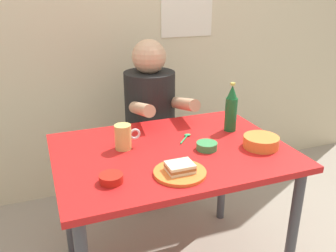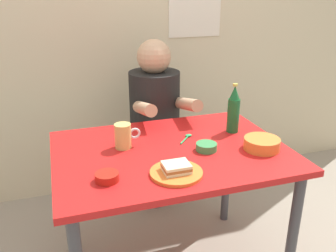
{
  "view_description": "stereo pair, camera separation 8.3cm",
  "coord_description": "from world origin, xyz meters",
  "px_view_note": "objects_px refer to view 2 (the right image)",
  "views": [
    {
      "loc": [
        -0.57,
        -1.44,
        1.47
      ],
      "look_at": [
        0.0,
        0.05,
        0.84
      ],
      "focal_mm": 38.29,
      "sensor_mm": 36.0,
      "label": 1
    },
    {
      "loc": [
        -0.49,
        -1.47,
        1.47
      ],
      "look_at": [
        0.0,
        0.05,
        0.84
      ],
      "focal_mm": 38.29,
      "sensor_mm": 36.0,
      "label": 2
    }
  ],
  "objects_px": {
    "dining_table": "(171,167)",
    "plate_orange": "(176,173)",
    "sandwich": "(176,167)",
    "beer_bottle": "(234,110)",
    "beer_mug": "(124,136)",
    "stool": "(155,162)",
    "sambal_bowl_red": "(107,177)",
    "person_seated": "(155,104)"
  },
  "relations": [
    {
      "from": "dining_table",
      "to": "beer_mug",
      "type": "bearing_deg",
      "value": 156.99
    },
    {
      "from": "person_seated",
      "to": "beer_mug",
      "type": "relative_size",
      "value": 5.71
    },
    {
      "from": "person_seated",
      "to": "beer_mug",
      "type": "xyz_separation_m",
      "value": [
        -0.31,
        -0.53,
        0.03
      ]
    },
    {
      "from": "dining_table",
      "to": "person_seated",
      "type": "height_order",
      "value": "person_seated"
    },
    {
      "from": "dining_table",
      "to": "stool",
      "type": "height_order",
      "value": "dining_table"
    },
    {
      "from": "dining_table",
      "to": "person_seated",
      "type": "relative_size",
      "value": 1.53
    },
    {
      "from": "dining_table",
      "to": "beer_mug",
      "type": "xyz_separation_m",
      "value": [
        -0.21,
        0.09,
        0.15
      ]
    },
    {
      "from": "plate_orange",
      "to": "person_seated",
      "type": "bearing_deg",
      "value": 79.77
    },
    {
      "from": "dining_table",
      "to": "plate_orange",
      "type": "xyz_separation_m",
      "value": [
        -0.06,
        -0.24,
        0.1
      ]
    },
    {
      "from": "person_seated",
      "to": "beer_bottle",
      "type": "height_order",
      "value": "person_seated"
    },
    {
      "from": "stool",
      "to": "beer_mug",
      "type": "relative_size",
      "value": 3.57
    },
    {
      "from": "beer_mug",
      "to": "sandwich",
      "type": "bearing_deg",
      "value": -64.9
    },
    {
      "from": "sandwich",
      "to": "sambal_bowl_red",
      "type": "bearing_deg",
      "value": 172.76
    },
    {
      "from": "dining_table",
      "to": "beer_mug",
      "type": "relative_size",
      "value": 8.73
    },
    {
      "from": "stool",
      "to": "dining_table",
      "type": "bearing_deg",
      "value": -98.79
    },
    {
      "from": "sandwich",
      "to": "beer_mug",
      "type": "height_order",
      "value": "beer_mug"
    },
    {
      "from": "sandwich",
      "to": "dining_table",
      "type": "bearing_deg",
      "value": 76.49
    },
    {
      "from": "sandwich",
      "to": "sambal_bowl_red",
      "type": "height_order",
      "value": "sandwich"
    },
    {
      "from": "beer_mug",
      "to": "beer_bottle",
      "type": "height_order",
      "value": "beer_bottle"
    },
    {
      "from": "beer_mug",
      "to": "beer_bottle",
      "type": "bearing_deg",
      "value": 2.21
    },
    {
      "from": "beer_bottle",
      "to": "dining_table",
      "type": "bearing_deg",
      "value": -163.6
    },
    {
      "from": "dining_table",
      "to": "beer_bottle",
      "type": "xyz_separation_m",
      "value": [
        0.38,
        0.11,
        0.21
      ]
    },
    {
      "from": "beer_mug",
      "to": "dining_table",
      "type": "bearing_deg",
      "value": -23.01
    },
    {
      "from": "dining_table",
      "to": "sandwich",
      "type": "xyz_separation_m",
      "value": [
        -0.06,
        -0.24,
        0.13
      ]
    },
    {
      "from": "stool",
      "to": "plate_orange",
      "type": "distance_m",
      "value": 0.97
    },
    {
      "from": "stool",
      "to": "sambal_bowl_red",
      "type": "height_order",
      "value": "sambal_bowl_red"
    },
    {
      "from": "dining_table",
      "to": "sandwich",
      "type": "height_order",
      "value": "sandwich"
    },
    {
      "from": "sandwich",
      "to": "beer_mug",
      "type": "relative_size",
      "value": 0.87
    },
    {
      "from": "sambal_bowl_red",
      "to": "beer_bottle",
      "type": "bearing_deg",
      "value": 23.63
    },
    {
      "from": "dining_table",
      "to": "beer_bottle",
      "type": "bearing_deg",
      "value": 16.4
    },
    {
      "from": "dining_table",
      "to": "plate_orange",
      "type": "height_order",
      "value": "plate_orange"
    },
    {
      "from": "stool",
      "to": "sambal_bowl_red",
      "type": "xyz_separation_m",
      "value": [
        -0.43,
        -0.83,
        0.41
      ]
    },
    {
      "from": "stool",
      "to": "sandwich",
      "type": "bearing_deg",
      "value": -100.1
    },
    {
      "from": "person_seated",
      "to": "plate_orange",
      "type": "height_order",
      "value": "person_seated"
    },
    {
      "from": "dining_table",
      "to": "stool",
      "type": "distance_m",
      "value": 0.7
    },
    {
      "from": "person_seated",
      "to": "beer_bottle",
      "type": "distance_m",
      "value": 0.59
    },
    {
      "from": "dining_table",
      "to": "beer_bottle",
      "type": "relative_size",
      "value": 4.2
    },
    {
      "from": "sandwich",
      "to": "beer_bottle",
      "type": "distance_m",
      "value": 0.57
    },
    {
      "from": "beer_mug",
      "to": "beer_bottle",
      "type": "distance_m",
      "value": 0.59
    },
    {
      "from": "plate_orange",
      "to": "beer_bottle",
      "type": "xyz_separation_m",
      "value": [
        0.44,
        0.35,
        0.11
      ]
    },
    {
      "from": "beer_mug",
      "to": "sambal_bowl_red",
      "type": "bearing_deg",
      "value": -113.54
    },
    {
      "from": "stool",
      "to": "plate_orange",
      "type": "xyz_separation_m",
      "value": [
        -0.15,
        -0.87,
        0.4
      ]
    }
  ]
}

